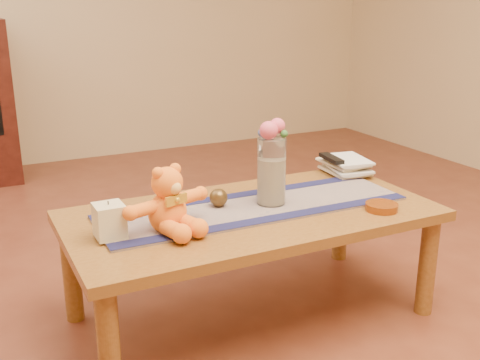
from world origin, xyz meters
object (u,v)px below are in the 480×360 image
teddy_bear (167,199)px  book_bottom (330,174)px  pillar_candle (109,221)px  bronze_ball (219,198)px  glass_vase (271,171)px  tv_remote (331,158)px  amber_dish (382,207)px

teddy_bear → book_bottom: size_ratio=1.43×
pillar_candle → book_bottom: 1.12m
bronze_ball → book_bottom: bronze_ball is taller
pillar_candle → bronze_ball: bearing=13.8°
pillar_candle → book_bottom: (1.08, 0.28, -0.06)m
glass_vase → tv_remote: (0.43, 0.22, -0.05)m
teddy_bear → tv_remote: bearing=1.2°
glass_vase → tv_remote: glass_vase is taller
teddy_bear → pillar_candle: 0.21m
book_bottom → amber_dish: (-0.09, -0.46, 0.00)m
teddy_bear → bronze_ball: bearing=10.5°
teddy_bear → pillar_candle: (-0.20, 0.02, -0.05)m
book_bottom → pillar_candle: bearing=-161.8°
book_bottom → amber_dish: 0.47m
teddy_bear → book_bottom: teddy_bear is taller
book_bottom → bronze_ball: bearing=-161.5°
teddy_bear → amber_dish: teddy_bear is taller
teddy_bear → bronze_ball: (0.25, 0.13, -0.07)m
teddy_bear → pillar_candle: teddy_bear is taller
bronze_ball → amber_dish: bronze_ball is taller
teddy_bear → bronze_ball: 0.29m
bronze_ball → amber_dish: (0.55, -0.30, -0.03)m
teddy_bear → glass_vase: bearing=-7.9°
pillar_candle → amber_dish: (1.00, -0.19, -0.05)m
glass_vase → tv_remote: size_ratio=1.62×
glass_vase → amber_dish: glass_vase is taller
pillar_candle → amber_dish: pillar_candle is taller
pillar_candle → teddy_bear: bearing=-5.3°
glass_vase → amber_dish: size_ratio=2.10×
tv_remote → amber_dish: (-0.08, -0.45, -0.07)m
teddy_bear → book_bottom: bearing=1.8°
pillar_candle → glass_vase: bearing=4.5°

